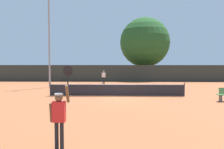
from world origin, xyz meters
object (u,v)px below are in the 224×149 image
(player_serving, at_px, (59,112))
(large_tree, at_px, (145,42))
(light_pole, at_px, (49,36))
(parked_car_near, at_px, (156,74))
(tennis_ball, at_px, (156,98))
(player_receiving, at_px, (104,76))

(player_serving, xyz_separation_m, large_tree, (5.90, 30.13, 4.69))
(player_serving, bearing_deg, large_tree, 78.92)
(large_tree, bearing_deg, light_pole, -132.99)
(light_pole, relative_size, parked_car_near, 2.23)
(player_serving, relative_size, large_tree, 0.26)
(tennis_ball, relative_size, large_tree, 0.01)
(player_serving, height_order, large_tree, large_tree)
(player_serving, xyz_separation_m, light_pole, (-5.57, 17.83, 4.27))
(light_pole, xyz_separation_m, large_tree, (11.47, 12.30, 0.42))
(tennis_ball, xyz_separation_m, parked_car_near, (3.52, 22.00, 0.74))
(light_pole, bearing_deg, player_serving, -72.66)
(player_serving, relative_size, parked_car_near, 0.59)
(player_serving, distance_m, light_pole, 19.16)
(tennis_ball, bearing_deg, parked_car_near, 80.92)
(player_receiving, height_order, parked_car_near, parked_car_near)
(light_pole, height_order, large_tree, large_tree)
(parked_car_near, bearing_deg, light_pole, -129.28)
(player_serving, xyz_separation_m, tennis_ball, (4.50, 10.23, -1.10))
(parked_car_near, bearing_deg, player_receiving, -125.42)
(light_pole, relative_size, large_tree, 0.99)
(player_serving, relative_size, player_receiving, 1.58)
(large_tree, bearing_deg, tennis_ball, -94.01)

